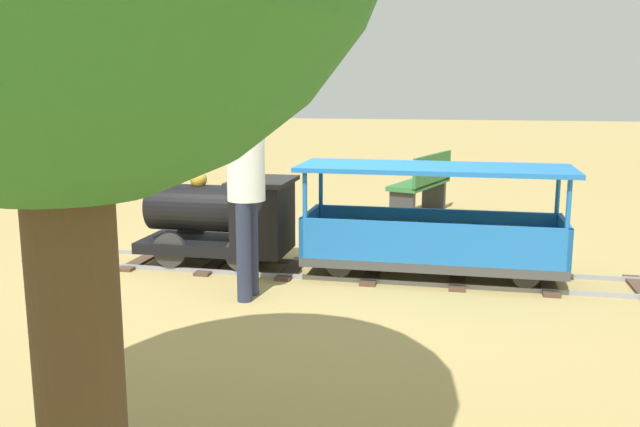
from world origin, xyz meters
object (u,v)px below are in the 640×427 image
(locomotive, at_px, (225,217))
(conductor_person, at_px, (246,181))
(passenger_car, at_px, (432,232))
(park_bench, at_px, (423,184))

(locomotive, bearing_deg, conductor_person, -149.85)
(conductor_person, bearing_deg, passenger_car, -58.39)
(passenger_car, bearing_deg, park_bench, 5.04)
(locomotive, bearing_deg, passenger_car, -90.00)
(passenger_car, relative_size, conductor_person, 1.45)
(locomotive, distance_m, park_bench, 3.46)
(conductor_person, relative_size, park_bench, 1.19)
(locomotive, xyz_separation_m, conductor_person, (-0.87, -0.51, 0.47))
(locomotive, height_order, park_bench, locomotive)
(conductor_person, height_order, park_bench, conductor_person)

